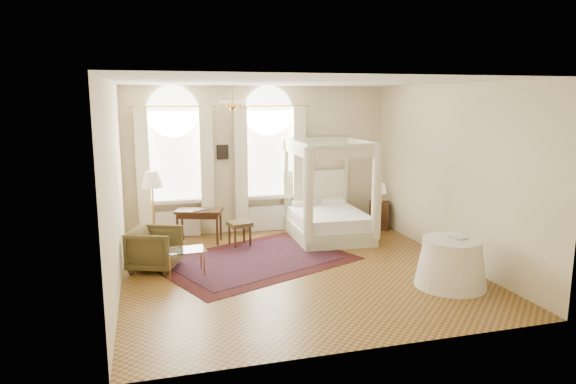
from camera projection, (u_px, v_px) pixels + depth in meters
name	position (u px, v px, depth m)	size (l,w,h in m)	color
ground	(297.00, 271.00, 9.13)	(6.00, 6.00, 0.00)	olive
room_walls	(298.00, 160.00, 8.77)	(6.00, 6.00, 6.00)	beige
window_left	(175.00, 170.00, 11.08)	(1.62, 0.27, 3.29)	white
window_right	(270.00, 167.00, 11.63)	(1.62, 0.27, 3.29)	white
chandelier	(233.00, 105.00, 9.50)	(0.51, 0.45, 0.50)	#C98F43
wall_pictures	(264.00, 149.00, 11.62)	(2.54, 0.03, 0.39)	black
canopy_bed	(328.00, 216.00, 11.21)	(1.68, 2.03, 2.14)	beige
nightstand	(379.00, 215.00, 12.02)	(0.45, 0.40, 0.64)	#3B2010
nightstand_lamp	(380.00, 189.00, 11.94)	(0.31, 0.31, 0.45)	#C98F43
writing_desk	(199.00, 214.00, 10.82)	(1.06, 0.78, 0.71)	#3B2010
laptop	(201.00, 209.00, 10.76)	(0.34, 0.22, 0.03)	black
stool	(240.00, 226.00, 10.63)	(0.52, 0.52, 0.51)	#42351C
armchair	(155.00, 249.00, 9.16)	(0.81, 0.83, 0.75)	#473D1E
coffee_table	(186.00, 252.00, 8.88)	(0.68, 0.49, 0.45)	silver
floor_lamp	(152.00, 184.00, 9.93)	(0.42, 0.42, 1.63)	#C98F43
oriental_rug	(254.00, 260.00, 9.71)	(4.16, 3.65, 0.01)	#40110F
side_table	(451.00, 263.00, 8.35)	(1.16, 1.16, 0.79)	white
book	(454.00, 238.00, 8.30)	(0.20, 0.27, 0.03)	black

